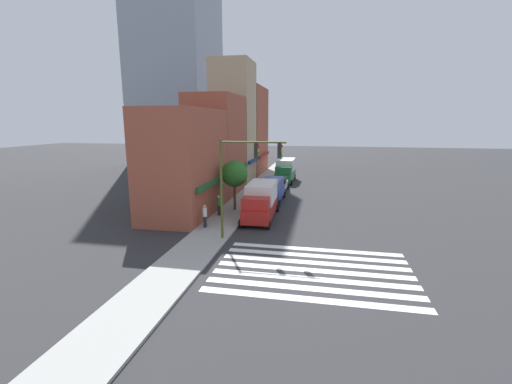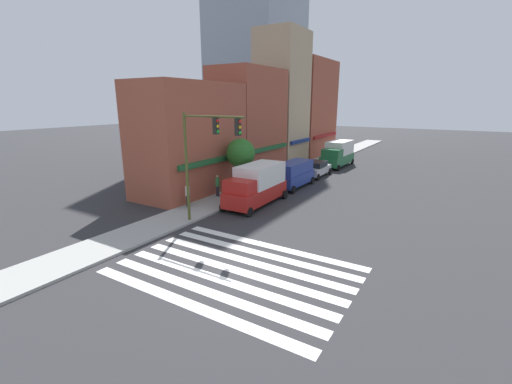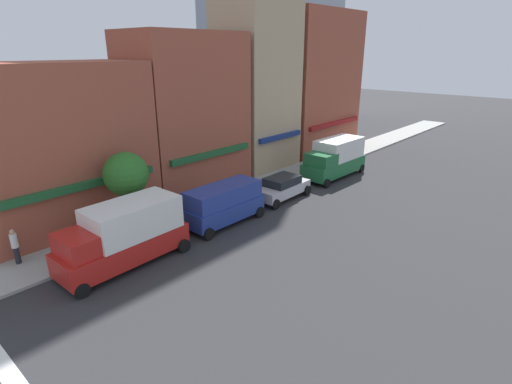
{
  "view_description": "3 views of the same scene",
  "coord_description": "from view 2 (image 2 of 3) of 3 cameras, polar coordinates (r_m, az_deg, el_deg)",
  "views": [
    {
      "loc": [
        -17.99,
        -0.31,
        8.09
      ],
      "look_at": [
        3.92,
        4.0,
        3.5
      ],
      "focal_mm": 24.0,
      "sensor_mm": 36.0,
      "label": 1
    },
    {
      "loc": [
        -11.86,
        -8.4,
        7.59
      ],
      "look_at": [
        9.49,
        4.7,
        1.0
      ],
      "focal_mm": 24.0,
      "sensor_mm": 36.0,
      "label": 2
    },
    {
      "loc": [
        1.03,
        -11.31,
        9.82
      ],
      "look_at": [
        18.93,
        4.7,
        1.2
      ],
      "focal_mm": 28.0,
      "sensor_mm": 36.0,
      "label": 3
    }
  ],
  "objects": [
    {
      "name": "van_blue",
      "position": [
        31.47,
        6.27,
        3.1
      ],
      "size": [
        5.02,
        2.22,
        2.34
      ],
      "rotation": [
        0.0,
        0.0,
        -0.01
      ],
      "color": "navy",
      "rests_on": "ground_plane"
    },
    {
      "name": "sidewalk_left",
      "position": [
        21.21,
        -20.44,
        -6.99
      ],
      "size": [
        120.0,
        3.0,
        0.15
      ],
      "color": "#9E9E99",
      "rests_on": "ground_plane"
    },
    {
      "name": "box_truck_green",
      "position": [
        42.81,
        13.48,
        6.28
      ],
      "size": [
        6.25,
        2.42,
        3.04
      ],
      "rotation": [
        0.0,
        0.0,
        -0.02
      ],
      "color": "#1E6638",
      "rests_on": "ground_plane"
    },
    {
      "name": "storefront_row",
      "position": [
        41.04,
        2.58,
        12.83
      ],
      "size": [
        35.17,
        5.3,
        15.81
      ],
      "color": "#9E4C38",
      "rests_on": "ground_plane"
    },
    {
      "name": "street_tree",
      "position": [
        28.64,
        -2.59,
        6.47
      ],
      "size": [
        2.41,
        2.41,
        4.56
      ],
      "color": "brown",
      "rests_on": "sidewalk_left"
    },
    {
      "name": "crosswalk_stripes",
      "position": [
        16.39,
        -3.44,
        -12.86
      ],
      "size": [
        7.05,
        10.8,
        0.01
      ],
      "color": "silver",
      "rests_on": "ground_plane"
    },
    {
      "name": "box_truck_red",
      "position": [
        25.83,
        0.1,
        1.3
      ],
      "size": [
        6.26,
        2.42,
        3.04
      ],
      "rotation": [
        0.0,
        0.0,
        0.03
      ],
      "color": "#B21E19",
      "rests_on": "ground_plane"
    },
    {
      "name": "traffic_signal",
      "position": [
        20.79,
        -8.55,
        7.43
      ],
      "size": [
        0.32,
        4.47,
        6.99
      ],
      "color": "#474C1E",
      "rests_on": "ground_plane"
    },
    {
      "name": "pedestrian_white_shirt",
      "position": [
        25.37,
        -11.32,
        -0.44
      ],
      "size": [
        0.32,
        0.32,
        1.77
      ],
      "rotation": [
        0.0,
        0.0,
        3.87
      ],
      "color": "#23232D",
      "rests_on": "sidewalk_left"
    },
    {
      "name": "ground_plane",
      "position": [
        16.4,
        -3.44,
        -12.87
      ],
      "size": [
        200.0,
        200.0,
        0.0
      ],
      "primitive_type": "plane",
      "color": "#2D2D30"
    },
    {
      "name": "sedan_silver",
      "position": [
        36.58,
        10.01,
        3.88
      ],
      "size": [
        4.44,
        2.02,
        1.59
      ],
      "rotation": [
        0.0,
        0.0,
        0.02
      ],
      "color": "#B7B7BC",
      "rests_on": "ground_plane"
    },
    {
      "name": "pedestrian_green_top",
      "position": [
        27.88,
        -6.44,
        1.13
      ],
      "size": [
        0.32,
        0.32,
        1.77
      ],
      "rotation": [
        0.0,
        0.0,
        4.67
      ],
      "color": "#23232D",
      "rests_on": "sidewalk_left"
    }
  ]
}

